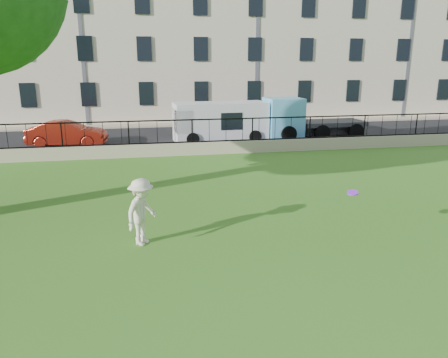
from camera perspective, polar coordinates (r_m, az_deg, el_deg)
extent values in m
plane|color=#3C751B|center=(10.17, 4.11, -10.85)|extent=(120.00, 120.00, 0.00)
cube|color=tan|center=(21.36, -4.14, 4.00)|extent=(50.00, 0.40, 0.60)
cube|color=black|center=(21.30, -4.16, 4.87)|extent=(50.00, 0.05, 0.06)
cube|color=black|center=(21.13, -4.21, 7.72)|extent=(50.00, 0.05, 0.06)
cube|color=black|center=(26.01, -5.36, 5.35)|extent=(60.00, 9.00, 0.01)
cube|color=tan|center=(31.12, -6.31, 7.07)|extent=(60.00, 1.40, 0.12)
cube|color=beige|center=(36.54, -7.40, 18.37)|extent=(56.00, 10.00, 13.00)
imported|color=beige|center=(11.00, -10.69, -4.23)|extent=(1.14, 1.26, 1.70)
cylinder|color=#8727DD|center=(11.17, 16.46, -1.72)|extent=(0.29, 0.29, 0.12)
imported|color=#A32314|center=(24.81, -19.81, 5.59)|extent=(4.21, 1.84, 1.35)
cube|color=silver|center=(24.84, -0.49, 7.47)|extent=(5.27, 2.29, 2.17)
cube|color=#60B6E1|center=(26.37, 11.48, 7.84)|extent=(5.71, 2.19, 2.37)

